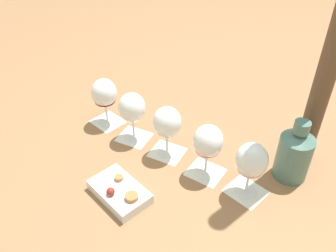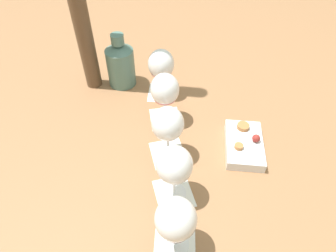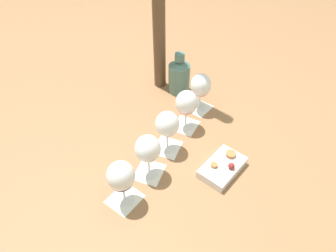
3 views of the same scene
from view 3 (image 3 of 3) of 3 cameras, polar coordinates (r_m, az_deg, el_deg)
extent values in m
plane|color=#936642|center=(1.14, -0.16, -3.95)|extent=(8.00, 8.00, 0.00)
cube|color=white|center=(1.31, 5.87, 3.48)|extent=(0.14, 0.14, 0.00)
cube|color=white|center=(1.22, 3.33, 0.10)|extent=(0.13, 0.13, 0.00)
cube|color=white|center=(1.13, -0.02, -4.10)|extent=(0.13, 0.13, 0.00)
cube|color=white|center=(1.06, -3.58, -8.76)|extent=(0.13, 0.13, 0.00)
cube|color=white|center=(1.00, -8.24, -13.57)|extent=(0.14, 0.14, 0.00)
cylinder|color=white|center=(1.31, 5.88, 3.61)|extent=(0.06, 0.06, 0.01)
cylinder|color=white|center=(1.29, 6.00, 4.93)|extent=(0.01, 0.01, 0.07)
ellipsoid|color=white|center=(1.24, 6.25, 7.76)|extent=(0.09, 0.09, 0.10)
ellipsoid|color=pink|center=(1.26, 6.15, 6.62)|extent=(0.07, 0.07, 0.03)
cylinder|color=white|center=(1.22, 3.34, 0.23)|extent=(0.06, 0.06, 0.01)
cylinder|color=white|center=(1.19, 3.41, 1.58)|extent=(0.01, 0.01, 0.07)
ellipsoid|color=white|center=(1.15, 3.56, 4.52)|extent=(0.09, 0.09, 0.10)
ellipsoid|color=#D05560|center=(1.16, 3.50, 3.39)|extent=(0.07, 0.07, 0.03)
cylinder|color=white|center=(1.13, -0.02, -3.97)|extent=(0.06, 0.06, 0.01)
cylinder|color=white|center=(1.10, -0.02, -2.60)|extent=(0.01, 0.01, 0.07)
ellipsoid|color=white|center=(1.05, -0.02, 0.39)|extent=(0.09, 0.09, 0.10)
ellipsoid|color=maroon|center=(1.07, -0.02, -0.63)|extent=(0.07, 0.07, 0.04)
cylinder|color=white|center=(1.05, -3.59, -8.63)|extent=(0.06, 0.06, 0.01)
cylinder|color=white|center=(1.02, -3.68, -7.29)|extent=(0.01, 0.01, 0.07)
ellipsoid|color=white|center=(0.97, -3.88, -4.33)|extent=(0.09, 0.09, 0.10)
ellipsoid|color=maroon|center=(0.98, -3.82, -5.29)|extent=(0.07, 0.07, 0.04)
cylinder|color=white|center=(1.00, -8.26, -13.45)|extent=(0.06, 0.06, 0.01)
cylinder|color=white|center=(0.97, -8.49, -12.18)|extent=(0.01, 0.01, 0.07)
ellipsoid|color=white|center=(0.90, -8.99, -9.33)|extent=(0.09, 0.09, 0.10)
ellipsoid|color=#420A19|center=(0.93, -8.78, -10.51)|extent=(0.07, 0.07, 0.03)
cylinder|color=#4C7066|center=(1.37, 2.13, 9.03)|extent=(0.10, 0.10, 0.13)
cone|color=#4C7066|center=(1.33, 2.22, 11.88)|extent=(0.10, 0.10, 0.02)
cylinder|color=#4C7066|center=(1.32, 2.25, 12.96)|extent=(0.04, 0.04, 0.03)
cube|color=silver|center=(1.07, 10.32, -7.76)|extent=(0.19, 0.19, 0.03)
cylinder|color=#B2703D|center=(1.04, 8.76, -7.36)|extent=(0.02, 0.02, 0.01)
cylinder|color=#B2703D|center=(1.08, 11.86, -5.27)|extent=(0.04, 0.04, 0.01)
sphere|color=maroon|center=(1.04, 11.99, -7.46)|extent=(0.02, 0.02, 0.02)
camera|label=1|loc=(1.21, 49.98, 26.40)|focal=38.00mm
camera|label=2|loc=(0.48, -41.98, 12.84)|focal=32.00mm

